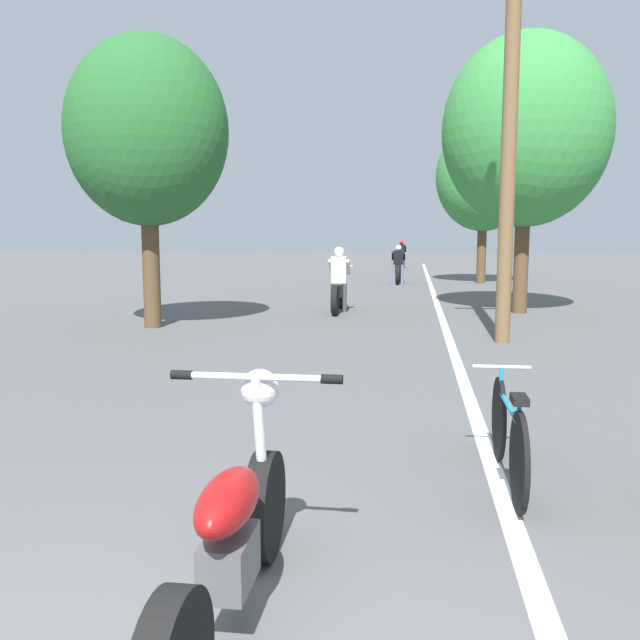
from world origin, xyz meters
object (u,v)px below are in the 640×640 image
at_px(roadside_tree_left, 147,132).
at_px(motorcycle_foreground, 232,537).
at_px(motorcycle_rider_mid, 398,269).
at_px(roadside_tree_right_near, 526,131).
at_px(motorcycle_rider_lead, 339,288).
at_px(bicycle_parked, 508,434).
at_px(roadside_tree_right_far, 484,177).
at_px(motorcycle_rider_far, 401,258).
at_px(utility_pole, 509,130).

bearing_deg(roadside_tree_left, motorcycle_foreground, -66.51).
bearing_deg(motorcycle_rider_mid, roadside_tree_left, -110.21).
distance_m(roadside_tree_right_near, motorcycle_foreground, 13.50).
xyz_separation_m(roadside_tree_right_near, motorcycle_rider_lead, (-4.01, -0.32, -3.40)).
bearing_deg(bicycle_parked, motorcycle_rider_mid, 93.52).
xyz_separation_m(roadside_tree_right_far, bicycle_parked, (-1.72, -19.62, -3.34)).
height_order(motorcycle_rider_lead, motorcycle_rider_far, motorcycle_rider_lead).
relative_size(utility_pole, motorcycle_foreground, 3.20).
relative_size(roadside_tree_left, bicycle_parked, 3.16).
xyz_separation_m(roadside_tree_right_far, motorcycle_rider_lead, (-4.04, -9.31, -3.15)).
distance_m(roadside_tree_right_near, roadside_tree_left, 7.95).
height_order(motorcycle_foreground, motorcycle_rider_lead, motorcycle_rider_lead).
xyz_separation_m(roadside_tree_left, bicycle_parked, (5.53, -7.32, -3.23)).
bearing_deg(roadside_tree_right_far, roadside_tree_right_near, -90.19).
relative_size(motorcycle_rider_mid, motorcycle_rider_far, 1.00).
relative_size(motorcycle_foreground, bicycle_parked, 1.22).
bearing_deg(roadside_tree_right_far, bicycle_parked, -95.00).
height_order(roadside_tree_right_far, roadside_tree_left, roadside_tree_right_far).
distance_m(roadside_tree_right_far, motorcycle_rider_mid, 4.32).
height_order(motorcycle_rider_mid, motorcycle_rider_far, motorcycle_rider_far).
height_order(roadside_tree_right_near, motorcycle_rider_mid, roadside_tree_right_near).
height_order(roadside_tree_right_near, motorcycle_rider_far, roadside_tree_right_near).
height_order(roadside_tree_left, motorcycle_rider_mid, roadside_tree_left).
bearing_deg(motorcycle_foreground, motorcycle_rider_lead, 93.93).
bearing_deg(roadside_tree_left, motorcycle_rider_lead, 42.89).
xyz_separation_m(motorcycle_foreground, motorcycle_rider_mid, (0.30, 21.17, 0.08)).
relative_size(roadside_tree_right_near, roadside_tree_left, 1.13).
distance_m(utility_pole, roadside_tree_left, 6.38).
bearing_deg(motorcycle_rider_far, bicycle_parked, -87.58).
distance_m(motorcycle_rider_mid, motorcycle_rider_far, 10.05).
relative_size(roadside_tree_left, motorcycle_rider_far, 2.55).
relative_size(motorcycle_foreground, motorcycle_rider_far, 0.98).
xyz_separation_m(motorcycle_rider_far, bicycle_parked, (1.24, -29.20, -0.16)).
xyz_separation_m(utility_pole, motorcycle_foreground, (-2.26, -8.41, -2.95)).
height_order(roadside_tree_right_far, motorcycle_rider_far, roadside_tree_right_far).
distance_m(motorcycle_foreground, bicycle_parked, 2.50).
bearing_deg(utility_pole, motorcycle_rider_far, 95.04).
bearing_deg(roadside_tree_left, bicycle_parked, -52.90).
xyz_separation_m(roadside_tree_right_near, motorcycle_rider_far, (-2.92, 18.58, -3.43)).
xyz_separation_m(motorcycle_rider_mid, motorcycle_rider_far, (-0.06, 10.05, 0.01)).
xyz_separation_m(utility_pole, roadside_tree_right_near, (0.91, 4.23, 0.57)).
bearing_deg(roadside_tree_right_near, motorcycle_rider_far, 98.94).
height_order(roadside_tree_right_near, motorcycle_foreground, roadside_tree_right_near).
bearing_deg(roadside_tree_right_near, motorcycle_rider_mid, 108.56).
bearing_deg(motorcycle_rider_far, motorcycle_foreground, -90.44).
relative_size(roadside_tree_right_near, bicycle_parked, 3.58).
bearing_deg(motorcycle_rider_lead, bicycle_parked, -77.29).
xyz_separation_m(roadside_tree_left, motorcycle_rider_far, (4.30, 21.88, -3.07)).
bearing_deg(roadside_tree_right_far, motorcycle_rider_lead, -113.45).
xyz_separation_m(roadside_tree_left, motorcycle_rider_lead, (3.21, 2.98, -3.04)).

